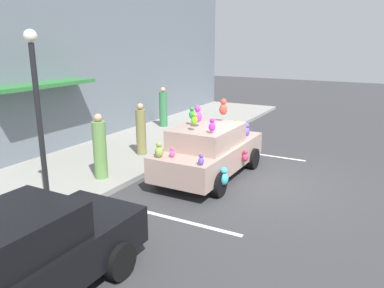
{
  "coord_description": "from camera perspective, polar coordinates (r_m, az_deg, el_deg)",
  "views": [
    {
      "loc": [
        -9.73,
        -3.27,
        3.89
      ],
      "look_at": [
        -0.11,
        1.98,
        0.9
      ],
      "focal_mm": 35.69,
      "sensor_mm": 36.0,
      "label": 1
    }
  ],
  "objects": [
    {
      "name": "teddy_bear_on_sidewalk",
      "position": [
        14.57,
        -0.21,
        1.45
      ],
      "size": [
        0.3,
        0.25,
        0.57
      ],
      "color": "beige",
      "rests_on": "sidewalk"
    },
    {
      "name": "parked_sedan_behind",
      "position": [
        6.27,
        -25.53,
        -15.98
      ],
      "size": [
        4.34,
        1.86,
        1.54
      ],
      "color": "black",
      "rests_on": "ground"
    },
    {
      "name": "plush_covered_car",
      "position": [
        11.08,
        2.64,
        -0.92
      ],
      "size": [
        4.12,
        2.09,
        2.22
      ],
      "color": "tan",
      "rests_on": "ground"
    },
    {
      "name": "street_lamp_post",
      "position": [
        8.82,
        -22.08,
        5.56
      ],
      "size": [
        0.28,
        0.28,
        3.96
      ],
      "color": "black",
      "rests_on": "sidewalk"
    },
    {
      "name": "parking_stripe_rear",
      "position": [
        8.84,
        -3.58,
        -10.86
      ],
      "size": [
        0.12,
        3.6,
        0.01
      ],
      "primitive_type": "cube",
      "color": "silver",
      "rests_on": "ground"
    },
    {
      "name": "parking_stripe_front",
      "position": [
        13.72,
        9.29,
        -1.41
      ],
      "size": [
        0.12,
        3.6,
        0.01
      ],
      "primitive_type": "cube",
      "color": "silver",
      "rests_on": "ground"
    },
    {
      "name": "storefront_building",
      "position": [
        14.26,
        -18.74,
        11.67
      ],
      "size": [
        24.0,
        1.25,
        6.4
      ],
      "color": "slate",
      "rests_on": "ground"
    },
    {
      "name": "pedestrian_walking_past",
      "position": [
        10.84,
        -13.6,
        -0.68
      ],
      "size": [
        0.37,
        0.37,
        1.82
      ],
      "color": "#66944B",
      "rests_on": "sidewalk"
    },
    {
      "name": "pedestrian_by_lamp",
      "position": [
        12.88,
        -7.63,
        1.97
      ],
      "size": [
        0.33,
        0.33,
        1.74
      ],
      "color": "olive",
      "rests_on": "sidewalk"
    },
    {
      "name": "sidewalk",
      "position": [
        13.33,
        -11.24,
        -1.68
      ],
      "size": [
        24.0,
        4.0,
        0.15
      ],
      "primitive_type": "cube",
      "color": "gray",
      "rests_on": "ground"
    },
    {
      "name": "ground_plane",
      "position": [
        10.98,
        9.45,
        -5.71
      ],
      "size": [
        60.0,
        60.0,
        0.0
      ],
      "primitive_type": "plane",
      "color": "#38383A"
    },
    {
      "name": "pedestrian_near_shopfront",
      "position": [
        17.1,
        -4.32,
        5.34
      ],
      "size": [
        0.36,
        0.36,
        1.75
      ],
      "color": "#367C4B",
      "rests_on": "sidewalk"
    }
  ]
}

